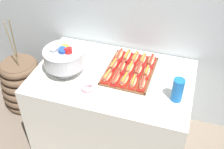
% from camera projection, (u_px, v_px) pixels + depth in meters
% --- Properties ---
extents(ground_plane, '(10.00, 10.00, 0.00)m').
position_uv_depth(ground_plane, '(113.00, 134.00, 2.92)').
color(ground_plane, '#7A6B5B').
extents(buffet_table, '(1.37, 0.89, 0.78)m').
position_uv_depth(buffet_table, '(113.00, 106.00, 2.66)').
color(buffet_table, white).
rests_on(buffet_table, ground_plane).
extents(floor_vase, '(0.49, 0.49, 1.08)m').
position_uv_depth(floor_vase, '(23.00, 84.00, 3.11)').
color(floor_vase, brown).
rests_on(floor_vase, ground_plane).
extents(serving_tray, '(0.42, 0.53, 0.01)m').
position_uv_depth(serving_tray, '(130.00, 71.00, 2.46)').
color(serving_tray, brown).
rests_on(serving_tray, buffet_table).
extents(hot_dog_0, '(0.08, 0.16, 0.06)m').
position_uv_depth(hot_dog_0, '(107.00, 76.00, 2.36)').
color(hot_dog_0, red).
rests_on(hot_dog_0, serving_tray).
extents(hot_dog_1, '(0.06, 0.18, 0.06)m').
position_uv_depth(hot_dog_1, '(116.00, 78.00, 2.34)').
color(hot_dog_1, red).
rests_on(hot_dog_1, serving_tray).
extents(hot_dog_2, '(0.08, 0.17, 0.06)m').
position_uv_depth(hot_dog_2, '(124.00, 80.00, 2.32)').
color(hot_dog_2, red).
rests_on(hot_dog_2, serving_tray).
extents(hot_dog_3, '(0.07, 0.16, 0.06)m').
position_uv_depth(hot_dog_3, '(133.00, 82.00, 2.30)').
color(hot_dog_3, red).
rests_on(hot_dog_3, serving_tray).
extents(hot_dog_4, '(0.06, 0.16, 0.06)m').
position_uv_depth(hot_dog_4, '(142.00, 84.00, 2.29)').
color(hot_dog_4, red).
rests_on(hot_dog_4, serving_tray).
extents(hot_dog_5, '(0.07, 0.16, 0.06)m').
position_uv_depth(hot_dog_5, '(114.00, 65.00, 2.48)').
color(hot_dog_5, '#B21414').
rests_on(hot_dog_5, serving_tray).
extents(hot_dog_6, '(0.07, 0.18, 0.06)m').
position_uv_depth(hot_dog_6, '(122.00, 67.00, 2.46)').
color(hot_dog_6, red).
rests_on(hot_dog_6, serving_tray).
extents(hot_dog_7, '(0.07, 0.18, 0.06)m').
position_uv_depth(hot_dog_7, '(130.00, 68.00, 2.44)').
color(hot_dog_7, '#B21414').
rests_on(hot_dog_7, serving_tray).
extents(hot_dog_8, '(0.07, 0.17, 0.06)m').
position_uv_depth(hot_dog_8, '(138.00, 70.00, 2.42)').
color(hot_dog_8, '#B21414').
rests_on(hot_dog_8, serving_tray).
extents(hot_dog_9, '(0.06, 0.15, 0.06)m').
position_uv_depth(hot_dog_9, '(147.00, 72.00, 2.41)').
color(hot_dog_9, red).
rests_on(hot_dog_9, serving_tray).
extents(hot_dog_10, '(0.07, 0.17, 0.06)m').
position_uv_depth(hot_dog_10, '(119.00, 55.00, 2.60)').
color(hot_dog_10, red).
rests_on(hot_dog_10, serving_tray).
extents(hot_dog_11, '(0.07, 0.18, 0.06)m').
position_uv_depth(hot_dog_11, '(127.00, 56.00, 2.58)').
color(hot_dog_11, '#B21414').
rests_on(hot_dog_11, serving_tray).
extents(hot_dog_12, '(0.07, 0.18, 0.06)m').
position_uv_depth(hot_dog_12, '(135.00, 58.00, 2.57)').
color(hot_dog_12, red).
rests_on(hot_dog_12, serving_tray).
extents(hot_dog_13, '(0.06, 0.15, 0.06)m').
position_uv_depth(hot_dog_13, '(143.00, 60.00, 2.55)').
color(hot_dog_13, red).
rests_on(hot_dog_13, serving_tray).
extents(hot_dog_14, '(0.07, 0.17, 0.06)m').
position_uv_depth(hot_dog_14, '(151.00, 61.00, 2.53)').
color(hot_dog_14, red).
rests_on(hot_dog_14, serving_tray).
extents(punch_bowl, '(0.35, 0.35, 0.28)m').
position_uv_depth(punch_bowl, '(64.00, 57.00, 2.36)').
color(punch_bowl, silver).
rests_on(punch_bowl, buffet_table).
extents(cup_stack, '(0.09, 0.09, 0.20)m').
position_uv_depth(cup_stack, '(178.00, 90.00, 2.13)').
color(cup_stack, blue).
rests_on(cup_stack, buffet_table).
extents(donut, '(0.11, 0.11, 0.03)m').
position_uv_depth(donut, '(88.00, 88.00, 2.28)').
color(donut, pink).
rests_on(donut, buffet_table).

